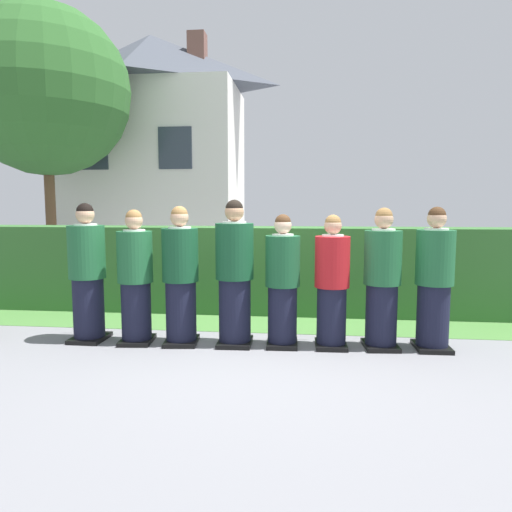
# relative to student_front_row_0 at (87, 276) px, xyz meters

# --- Properties ---
(ground_plane) EXTENTS (60.00, 60.00, 0.00)m
(ground_plane) POSITION_rel_student_front_row_0_xyz_m (2.03, 0.04, -0.79)
(ground_plane) COLOR slate
(student_front_row_0) EXTENTS (0.43, 0.52, 1.66)m
(student_front_row_0) POSITION_rel_student_front_row_0_xyz_m (0.00, 0.00, 0.00)
(student_front_row_0) COLOR black
(student_front_row_0) RESTS_ON ground
(student_front_row_1) EXTENTS (0.41, 0.49, 1.59)m
(student_front_row_1) POSITION_rel_student_front_row_0_xyz_m (0.61, -0.03, -0.04)
(student_front_row_1) COLOR black
(student_front_row_1) RESTS_ON ground
(student_front_row_2) EXTENTS (0.42, 0.50, 1.63)m
(student_front_row_2) POSITION_rel_student_front_row_0_xyz_m (1.15, -0.01, -0.02)
(student_front_row_2) COLOR black
(student_front_row_2) RESTS_ON ground
(student_front_row_3) EXTENTS (0.44, 0.50, 1.70)m
(student_front_row_3) POSITION_rel_student_front_row_0_xyz_m (1.78, 0.03, 0.02)
(student_front_row_3) COLOR black
(student_front_row_3) RESTS_ON ground
(student_front_row_4) EXTENTS (0.40, 0.45, 1.53)m
(student_front_row_4) POSITION_rel_student_front_row_0_xyz_m (2.34, 0.03, -0.06)
(student_front_row_4) COLOR black
(student_front_row_4) RESTS_ON ground
(student_in_red_blazer) EXTENTS (0.40, 0.49, 1.53)m
(student_in_red_blazer) POSITION_rel_student_front_row_0_xyz_m (2.91, 0.04, -0.06)
(student_in_red_blazer) COLOR black
(student_in_red_blazer) RESTS_ON ground
(student_front_row_6) EXTENTS (0.42, 0.49, 1.61)m
(student_front_row_6) POSITION_rel_student_front_row_0_xyz_m (3.47, 0.08, -0.03)
(student_front_row_6) COLOR black
(student_front_row_6) RESTS_ON ground
(student_front_row_7) EXTENTS (0.42, 0.47, 1.62)m
(student_front_row_7) POSITION_rel_student_front_row_0_xyz_m (4.05, 0.09, -0.02)
(student_front_row_7) COLOR black
(student_front_row_7) RESTS_ON ground
(hedge) EXTENTS (10.95, 0.70, 1.30)m
(hedge) POSITION_rel_student_front_row_0_xyz_m (2.03, 1.78, -0.14)
(hedge) COLOR #33662D
(hedge) RESTS_ON ground
(school_building_main) EXTENTS (5.43, 3.40, 6.59)m
(school_building_main) POSITION_rel_student_front_row_0_xyz_m (-2.03, 8.66, 2.58)
(school_building_main) COLOR silver
(school_building_main) RESTS_ON ground
(oak_tree_left) EXTENTS (3.91, 3.91, 6.24)m
(oak_tree_left) POSITION_rel_student_front_row_0_xyz_m (-3.50, 5.40, 3.48)
(oak_tree_left) COLOR brown
(oak_tree_left) RESTS_ON ground
(lawn_strip) EXTENTS (10.95, 0.90, 0.01)m
(lawn_strip) POSITION_rel_student_front_row_0_xyz_m (2.03, 0.98, -0.79)
(lawn_strip) COLOR #477A38
(lawn_strip) RESTS_ON ground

